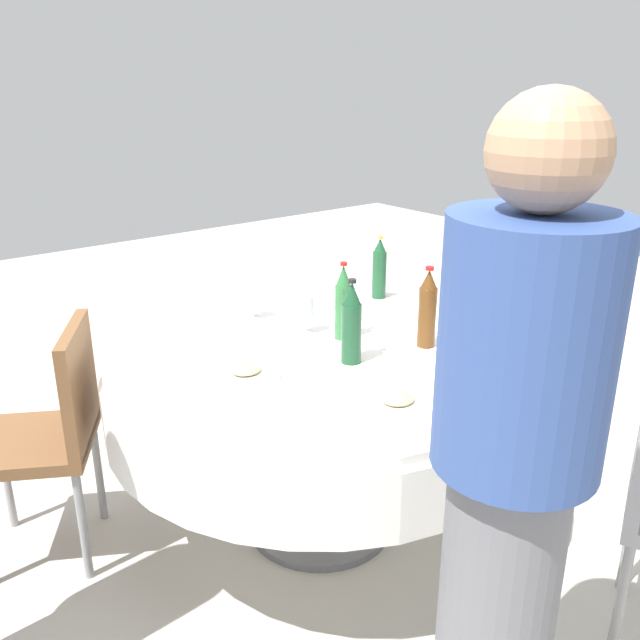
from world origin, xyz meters
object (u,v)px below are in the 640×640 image
at_px(dining_table, 320,387).
at_px(bottle_brown_north, 427,310).
at_px(person_right, 510,481).
at_px(chair_front, 54,424).
at_px(bottle_clear_right, 500,343).
at_px(wine_glass_east, 483,300).
at_px(wine_glass_far, 252,297).
at_px(plate_west, 398,403).
at_px(wine_glass_near, 306,307).
at_px(bottle_dark_green_far, 352,324).
at_px(bottle_green_near, 343,304).
at_px(bottle_dark_green_mid, 379,269).
at_px(plate_south, 246,374).

distance_m(dining_table, bottle_brown_north, 0.48).
relative_size(person_right, chair_front, 1.89).
height_order(bottle_clear_right, wine_glass_east, bottle_clear_right).
distance_m(bottle_clear_right, wine_glass_far, 1.02).
xyz_separation_m(bottle_clear_right, wine_glass_east, (-0.36, -0.35, -0.02)).
xyz_separation_m(bottle_clear_right, person_right, (0.60, 0.48, -0.00)).
xyz_separation_m(plate_west, chair_front, (0.72, -0.95, -0.23)).
distance_m(wine_glass_east, chair_front, 1.63).
bearing_deg(wine_glass_far, person_right, 77.86).
relative_size(wine_glass_near, wine_glass_east, 0.98).
height_order(bottle_clear_right, bottle_dark_green_far, bottle_dark_green_far).
relative_size(wine_glass_far, plate_west, 0.57).
relative_size(bottle_dark_green_far, chair_front, 0.34).
height_order(bottle_brown_north, chair_front, bottle_brown_north).
distance_m(dining_table, person_right, 1.12).
bearing_deg(bottle_green_near, wine_glass_east, 154.04).
bearing_deg(dining_table, chair_front, -30.09).
relative_size(plate_west, chair_front, 0.26).
height_order(bottle_dark_green_far, chair_front, bottle_dark_green_far).
xyz_separation_m(bottle_clear_right, bottle_dark_green_mid, (-0.29, -0.86, -0.00)).
xyz_separation_m(bottle_dark_green_mid, bottle_brown_north, (0.25, 0.51, 0.01)).
bearing_deg(bottle_dark_green_far, plate_west, 72.06).
bearing_deg(wine_glass_east, bottle_brown_north, 0.20).
relative_size(dining_table, bottle_brown_north, 5.13).
distance_m(dining_table, bottle_clear_right, 0.68).
xyz_separation_m(bottle_green_near, wine_glass_far, (0.14, -0.39, -0.05)).
bearing_deg(bottle_dark_green_mid, bottle_green_near, 31.67).
distance_m(bottle_green_near, bottle_dark_green_far, 0.22).
bearing_deg(plate_west, wine_glass_far, -95.49).
distance_m(bottle_dark_green_mid, wine_glass_far, 0.59).
bearing_deg(plate_south, wine_glass_east, 169.55).
bearing_deg(wine_glass_near, wine_glass_east, 147.07).
bearing_deg(bottle_clear_right, wine_glass_east, -135.91).
xyz_separation_m(bottle_clear_right, bottle_green_near, (0.14, -0.59, 0.01)).
relative_size(dining_table, plate_west, 6.76).
bearing_deg(bottle_green_near, bottle_dark_green_mid, -148.33).
xyz_separation_m(wine_glass_near, person_right, (0.38, 1.20, 0.02)).
height_order(bottle_green_near, plate_west, bottle_green_near).
height_order(bottle_brown_north, wine_glass_east, bottle_brown_north).
bearing_deg(bottle_dark_green_far, bottle_clear_right, 123.26).
distance_m(bottle_green_near, plate_west, 0.58).
xyz_separation_m(dining_table, chair_front, (0.81, -0.47, -0.08)).
relative_size(dining_table, wine_glass_far, 11.83).
xyz_separation_m(bottle_green_near, plate_south, (0.47, 0.07, -0.12)).
distance_m(bottle_dark_green_far, plate_south, 0.39).
xyz_separation_m(bottle_dark_green_mid, wine_glass_far, (0.58, -0.12, -0.04)).
bearing_deg(person_right, bottle_clear_right, -124.04).
relative_size(dining_table, bottle_dark_green_far, 5.17).
xyz_separation_m(dining_table, wine_glass_far, (0.00, -0.43, 0.24)).
bearing_deg(bottle_brown_north, wine_glass_far, -62.88).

